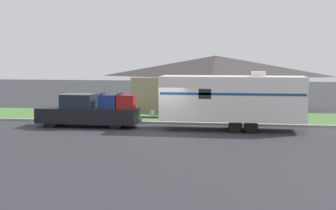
{
  "coord_description": "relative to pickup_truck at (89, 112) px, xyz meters",
  "views": [
    {
      "loc": [
        4.35,
        -25.22,
        4.15
      ],
      "look_at": [
        0.07,
        1.8,
        1.4
      ],
      "focal_mm": 50.0,
      "sensor_mm": 36.0,
      "label": 1
    }
  ],
  "objects": [
    {
      "name": "house_across_street",
      "position": [
        6.95,
        11.98,
        1.34
      ],
      "size": [
        13.79,
        7.79,
        4.36
      ],
      "color": "gray",
      "rests_on": "ground_plane"
    },
    {
      "name": "lawn_strip",
      "position": [
        4.77,
        5.6,
        -0.91
      ],
      "size": [
        80.0,
        7.0,
        0.03
      ],
      "color": "#477538",
      "rests_on": "ground_plane"
    },
    {
      "name": "mailbox",
      "position": [
        9.99,
        2.57,
        0.05
      ],
      "size": [
        0.48,
        0.2,
        1.26
      ],
      "color": "brown",
      "rests_on": "ground_plane"
    },
    {
      "name": "travel_trailer",
      "position": [
        8.58,
        -0.0,
        0.92
      ],
      "size": [
        9.44,
        2.39,
        3.4
      ],
      "color": "black",
      "rests_on": "ground_plane"
    },
    {
      "name": "ground_plane",
      "position": [
        4.77,
        -1.8,
        -0.92
      ],
      "size": [
        120.0,
        120.0,
        0.0
      ],
      "primitive_type": "plane",
      "color": "#2D2D33"
    },
    {
      "name": "curb_strip",
      "position": [
        4.77,
        1.95,
        -0.85
      ],
      "size": [
        80.0,
        0.3,
        0.14
      ],
      "color": "#999993",
      "rests_on": "ground_plane"
    },
    {
      "name": "pickup_truck",
      "position": [
        0.0,
        0.0,
        0.0
      ],
      "size": [
        6.19,
        1.91,
        2.08
      ],
      "color": "black",
      "rests_on": "ground_plane"
    }
  ]
}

